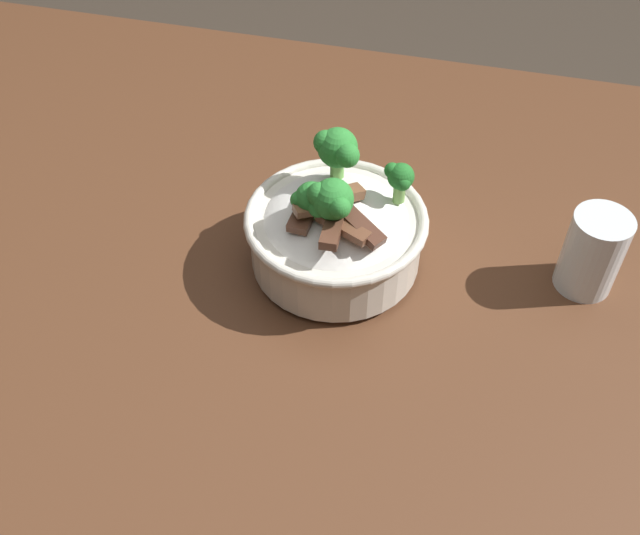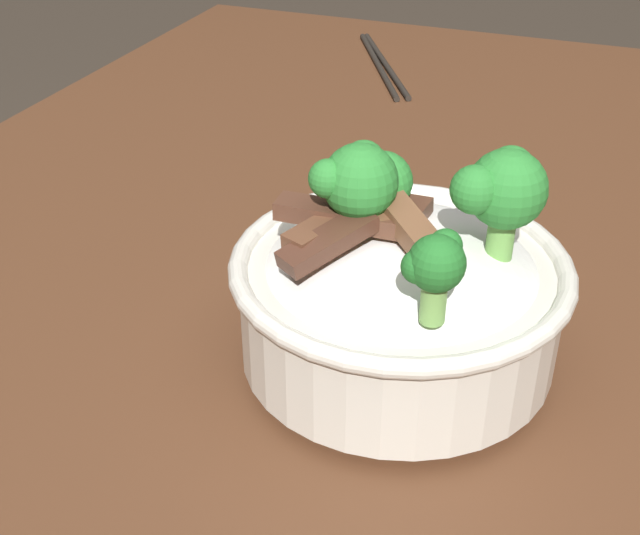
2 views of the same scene
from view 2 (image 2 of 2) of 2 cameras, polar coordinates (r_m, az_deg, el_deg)
The scene contains 3 objects.
dining_table at distance 0.62m, azimuth 3.97°, elevation -12.35°, with size 1.46×0.98×0.75m.
rice_bowl at distance 0.52m, azimuth 5.48°, elevation -1.35°, with size 0.21×0.21×0.15m.
chopsticks_pair at distance 1.06m, azimuth 4.24°, elevation 13.63°, with size 0.22×0.13×0.01m.
Camera 2 is at (-0.43, -0.12, 1.09)m, focal length 46.97 mm.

